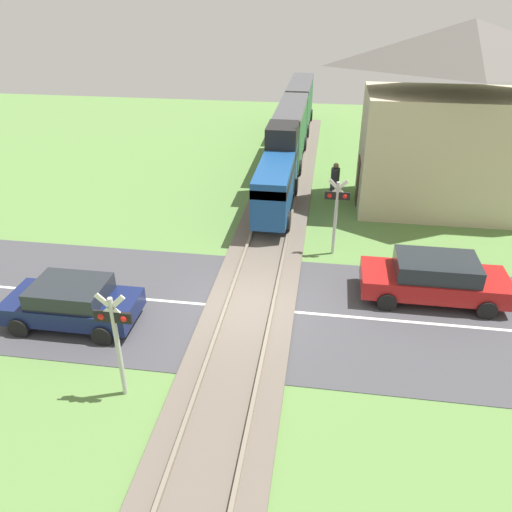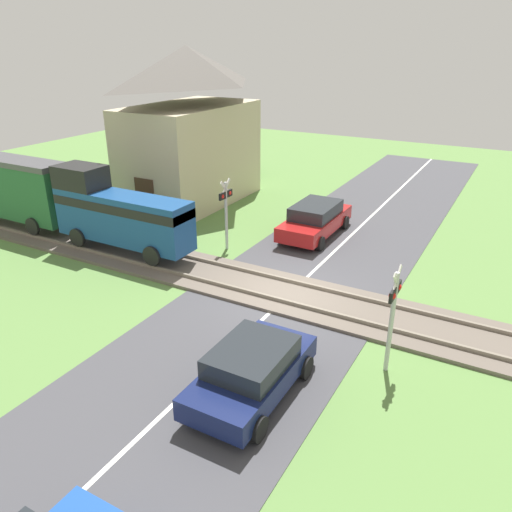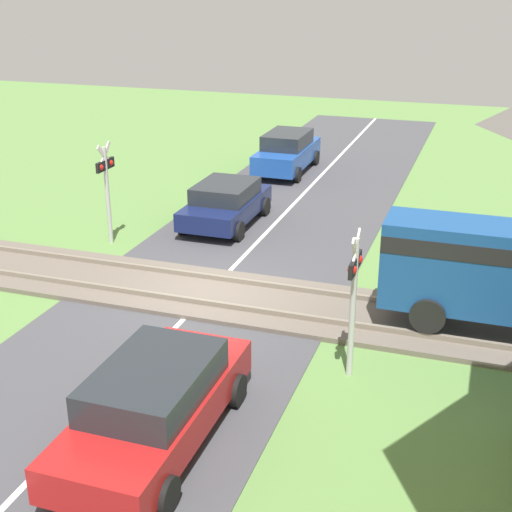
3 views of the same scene
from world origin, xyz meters
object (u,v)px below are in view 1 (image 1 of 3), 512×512
at_px(pedestrian_by_station, 335,181).
at_px(crossing_signal_west_approach, 115,332).
at_px(crossing_signal_east_approach, 336,207).
at_px(car_near_crossing, 72,302).
at_px(car_far_side, 434,278).
at_px(station_building, 456,123).
at_px(train, 291,129).

bearing_deg(pedestrian_by_station, crossing_signal_west_approach, -109.87).
bearing_deg(crossing_signal_east_approach, car_near_crossing, -144.18).
bearing_deg(car_far_side, crossing_signal_west_approach, -146.21).
relative_size(crossing_signal_east_approach, station_building, 0.37).
height_order(car_far_side, crossing_signal_east_approach, crossing_signal_east_approach).
bearing_deg(crossing_signal_east_approach, crossing_signal_west_approach, -121.81).
bearing_deg(crossing_signal_east_approach, train, 103.46).
relative_size(crossing_signal_west_approach, station_building, 0.37).
bearing_deg(car_near_crossing, station_building, 40.68).
height_order(car_far_side, crossing_signal_west_approach, crossing_signal_west_approach).
distance_m(crossing_signal_east_approach, station_building, 7.25).
relative_size(car_near_crossing, crossing_signal_east_approach, 1.31).
relative_size(car_far_side, pedestrian_by_station, 2.78).
bearing_deg(train, crossing_signal_east_approach, -76.54).
bearing_deg(train, station_building, -36.33).
bearing_deg(pedestrian_by_station, car_far_side, -68.98).
bearing_deg(station_building, train, 143.67).
distance_m(car_near_crossing, pedestrian_by_station, 13.52).
xyz_separation_m(car_far_side, crossing_signal_east_approach, (-3.18, 2.60, 1.13)).
bearing_deg(train, pedestrian_by_station, -62.36).
height_order(station_building, pedestrian_by_station, station_building).
bearing_deg(pedestrian_by_station, station_building, -7.11).
height_order(crossing_signal_west_approach, pedestrian_by_station, crossing_signal_west_approach).
bearing_deg(car_far_side, car_near_crossing, -165.03).
xyz_separation_m(train, car_near_crossing, (-5.09, -15.95, -1.16)).
xyz_separation_m(car_near_crossing, crossing_signal_east_approach, (7.59, 5.48, 1.18)).
bearing_deg(crossing_signal_west_approach, pedestrian_by_station, 70.13).
bearing_deg(car_near_crossing, pedestrian_by_station, 55.96).
bearing_deg(station_building, crossing_signal_west_approach, -126.48).
xyz_separation_m(car_near_crossing, station_building, (12.35, 10.61, 3.08)).
bearing_deg(car_far_side, train, 113.50).
xyz_separation_m(train, crossing_signal_east_approach, (2.51, -10.47, 0.02)).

